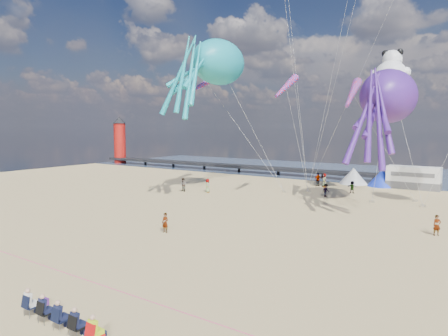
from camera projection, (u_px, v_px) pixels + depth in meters
ground at (194, 266)px, 23.96m from camera, size 120.00×120.00×0.00m
water at (390, 174)px, 69.36m from camera, size 120.00×120.00×0.00m
pier at (221, 165)px, 75.71m from camera, size 60.00×3.00×0.50m
lighthouse at (120, 143)px, 90.87m from camera, size 2.60×2.60×9.00m
motorhome_0 at (414, 178)px, 53.49m from camera, size 6.60×2.50×3.00m
tent_white at (353, 176)px, 57.96m from camera, size 4.00×4.00×2.40m
tent_blue at (382, 178)px, 55.74m from camera, size 4.00×4.00×2.40m
spectator_row at (61, 315)px, 16.42m from camera, size 6.10×0.90×1.30m
cooler_purple at (44, 302)px, 18.77m from camera, size 0.40×0.30×0.32m
cooler_navy at (101, 335)px, 15.82m from camera, size 0.38×0.28×0.30m
rope_line at (131, 295)px, 19.83m from camera, size 34.00×0.03×0.03m
standing_person at (165, 223)px, 31.47m from camera, size 0.60×0.42×1.58m
beachgoer_0 at (208, 186)px, 50.61m from camera, size 0.73×0.74×1.72m
beachgoer_2 at (326, 190)px, 47.48m from camera, size 0.85×0.93×1.55m
beachgoer_3 at (318, 179)px, 56.00m from camera, size 1.31×1.38×1.88m
beachgoer_4 at (352, 187)px, 50.07m from camera, size 0.94×0.52×1.52m
beachgoer_5 at (437, 225)px, 30.60m from camera, size 1.52×1.19×1.61m
beachgoer_6 at (325, 180)px, 55.19m from camera, size 0.81×0.79×1.88m
beachgoer_7 at (183, 185)px, 51.18m from camera, size 0.92×0.67×1.74m
sandbag_a at (284, 192)px, 50.66m from camera, size 0.50×0.35×0.22m
sandbag_b at (372, 202)px, 43.91m from camera, size 0.50×0.35×0.22m
sandbag_c at (423, 206)px, 41.48m from camera, size 0.50×0.35×0.22m
sandbag_d at (415, 201)px, 44.32m from camera, size 0.50×0.35×0.22m
sandbag_e at (308, 191)px, 50.85m from camera, size 0.50×0.35×0.22m
kite_octopus_teal at (219, 62)px, 46.65m from camera, size 7.87×11.25×11.82m
kite_octopus_purple at (388, 96)px, 39.94m from camera, size 6.52×11.17×11.98m
kite_panda at (390, 77)px, 45.57m from camera, size 5.58×5.42×6.29m
windsock_left at (207, 82)px, 52.79m from camera, size 2.12×7.84×7.76m
windsock_mid at (352, 93)px, 41.36m from camera, size 1.83×6.91×6.84m
windsock_right at (286, 87)px, 43.87m from camera, size 1.09×5.13×5.10m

